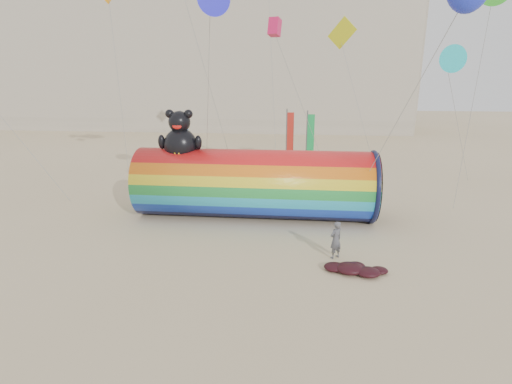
# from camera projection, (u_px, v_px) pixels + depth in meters

# --- Properties ---
(ground) EXTENTS (160.00, 160.00, 0.00)m
(ground) POSITION_uv_depth(u_px,v_px,m) (242.00, 250.00, 18.68)
(ground) COLOR #CCB58C
(ground) RESTS_ON ground
(hotel_building) EXTENTS (60.40, 15.40, 20.60)m
(hotel_building) POSITION_uv_depth(u_px,v_px,m) (205.00, 59.00, 60.84)
(hotel_building) COLOR #B7AD99
(hotel_building) RESTS_ON ground
(windsock_assembly) EXTENTS (13.33, 4.06, 6.15)m
(windsock_assembly) POSITION_uv_depth(u_px,v_px,m) (255.00, 182.00, 22.61)
(windsock_assembly) COLOR red
(windsock_assembly) RESTS_ON ground
(kite_handler) EXTENTS (0.75, 0.72, 1.73)m
(kite_handler) POSITION_uv_depth(u_px,v_px,m) (336.00, 240.00, 17.61)
(kite_handler) COLOR #4F5056
(kite_handler) RESTS_ON ground
(fabric_bundle) EXTENTS (2.62, 1.35, 0.41)m
(fabric_bundle) POSITION_uv_depth(u_px,v_px,m) (355.00, 269.00, 16.46)
(fabric_bundle) COLOR #3F0B14
(fabric_bundle) RESTS_ON ground
(festival_banners) EXTENTS (10.63, 2.67, 5.20)m
(festival_banners) POSITION_uv_depth(u_px,v_px,m) (262.00, 142.00, 32.62)
(festival_banners) COLOR #59595E
(festival_banners) RESTS_ON ground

